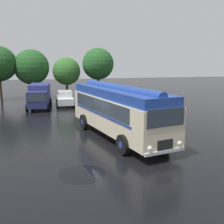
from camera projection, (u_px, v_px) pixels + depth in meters
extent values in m
plane|color=black|center=(113.00, 139.00, 16.88)|extent=(120.00, 120.00, 0.00)
cube|color=beige|center=(118.00, 113.00, 17.07)|extent=(4.49, 10.30, 2.10)
cube|color=#1E3D93|center=(118.00, 93.00, 16.82)|extent=(4.25, 10.06, 0.56)
cylinder|color=#1E3D93|center=(118.00, 89.00, 16.77)|extent=(2.53, 9.42, 0.60)
cube|color=#2D3842|center=(132.00, 103.00, 17.78)|extent=(1.67, 7.84, 0.84)
cube|color=#2D3842|center=(98.00, 105.00, 16.68)|extent=(1.67, 7.84, 0.84)
cube|color=#1E3D93|center=(133.00, 111.00, 17.79)|extent=(1.70, 8.03, 0.12)
cube|color=#1E3D93|center=(99.00, 114.00, 16.70)|extent=(1.70, 8.03, 0.12)
cube|color=#2D3842|center=(166.00, 118.00, 12.53)|extent=(2.16, 0.48, 0.88)
cube|color=black|center=(165.00, 145.00, 12.79)|extent=(0.89, 0.24, 0.56)
cube|color=silver|center=(165.00, 152.00, 12.83)|extent=(2.35, 0.58, 0.16)
sphere|color=white|center=(180.00, 143.00, 13.18)|extent=(0.22, 0.22, 0.22)
sphere|color=white|center=(150.00, 149.00, 12.39)|extent=(0.22, 0.22, 0.22)
cylinder|color=black|center=(162.00, 138.00, 15.11)|extent=(0.50, 1.13, 1.10)
cylinder|color=#1E3D93|center=(162.00, 138.00, 15.11)|extent=(0.39, 0.44, 0.39)
cylinder|color=black|center=(123.00, 145.00, 13.98)|extent=(0.50, 1.13, 1.10)
cylinder|color=#1E3D93|center=(123.00, 145.00, 13.98)|extent=(0.39, 0.44, 0.39)
cylinder|color=black|center=(115.00, 118.00, 20.39)|extent=(0.50, 1.13, 1.10)
cylinder|color=#1E3D93|center=(115.00, 118.00, 20.39)|extent=(0.39, 0.44, 0.39)
cylinder|color=black|center=(84.00, 122.00, 19.26)|extent=(0.50, 1.13, 1.10)
cylinder|color=#1E3D93|center=(84.00, 122.00, 19.26)|extent=(0.39, 0.44, 0.39)
cube|color=silver|center=(65.00, 100.00, 29.40)|extent=(1.81, 4.24, 0.70)
cube|color=silver|center=(65.00, 94.00, 29.41)|extent=(1.55, 2.22, 0.64)
cube|color=#2D3842|center=(72.00, 94.00, 29.58)|extent=(0.07, 1.93, 0.50)
cube|color=#2D3842|center=(58.00, 94.00, 29.24)|extent=(0.07, 1.93, 0.50)
cylinder|color=black|center=(74.00, 105.00, 28.41)|extent=(0.22, 0.64, 0.64)
cylinder|color=black|center=(58.00, 105.00, 28.02)|extent=(0.22, 0.64, 0.64)
cylinder|color=black|center=(72.00, 101.00, 30.90)|extent=(0.22, 0.64, 0.64)
cylinder|color=black|center=(57.00, 102.00, 30.51)|extent=(0.22, 0.64, 0.64)
cube|color=black|center=(87.00, 99.00, 29.74)|extent=(1.74, 4.22, 0.70)
cube|color=black|center=(86.00, 93.00, 29.76)|extent=(1.52, 2.20, 0.64)
cube|color=#2D3842|center=(93.00, 93.00, 29.94)|extent=(0.04, 1.93, 0.50)
cube|color=#2D3842|center=(80.00, 94.00, 29.58)|extent=(0.04, 1.93, 0.50)
cylinder|color=black|center=(96.00, 104.00, 28.78)|extent=(0.21, 0.64, 0.64)
cylinder|color=black|center=(80.00, 105.00, 28.36)|extent=(0.21, 0.64, 0.64)
cylinder|color=black|center=(92.00, 101.00, 31.26)|extent=(0.21, 0.64, 0.64)
cylinder|color=black|center=(78.00, 101.00, 30.84)|extent=(0.21, 0.64, 0.64)
cube|color=#4C5156|center=(110.00, 98.00, 31.01)|extent=(2.03, 4.32, 0.70)
cube|color=#4C5156|center=(110.00, 92.00, 31.03)|extent=(1.66, 2.30, 0.64)
cube|color=#2D3842|center=(116.00, 92.00, 31.16)|extent=(0.18, 1.93, 0.50)
cube|color=#2D3842|center=(104.00, 92.00, 30.90)|extent=(0.18, 1.93, 0.50)
cylinder|color=black|center=(120.00, 102.00, 29.97)|extent=(0.25, 0.65, 0.64)
cylinder|color=black|center=(104.00, 103.00, 29.67)|extent=(0.25, 0.65, 0.64)
cylinder|color=black|center=(115.00, 99.00, 32.49)|extent=(0.25, 0.65, 0.64)
cylinder|color=black|center=(101.00, 99.00, 32.19)|extent=(0.25, 0.65, 0.64)
cube|color=navy|center=(40.00, 94.00, 28.71)|extent=(2.31, 4.09, 2.10)
cube|color=navy|center=(37.00, 100.00, 25.95)|extent=(2.04, 1.89, 1.60)
cube|color=#2D3842|center=(36.00, 98.00, 25.05)|extent=(1.70, 0.17, 0.72)
cylinder|color=black|center=(49.00, 107.00, 26.34)|extent=(0.30, 0.82, 0.80)
cylinder|color=black|center=(27.00, 108.00, 25.99)|extent=(0.30, 0.82, 0.80)
cylinder|color=black|center=(51.00, 102.00, 29.79)|extent=(0.30, 0.82, 0.80)
cylinder|color=black|center=(32.00, 102.00, 29.44)|extent=(0.30, 0.82, 0.80)
cylinder|color=#4C3823|center=(1.00, 89.00, 33.53)|extent=(0.28, 0.28, 2.97)
cylinder|color=#4C3823|center=(33.00, 89.00, 34.98)|extent=(0.32, 0.32, 2.47)
sphere|color=#235623|center=(31.00, 67.00, 34.41)|extent=(4.59, 4.59, 4.59)
sphere|color=#235623|center=(32.00, 68.00, 34.17)|extent=(2.55, 2.55, 2.55)
cylinder|color=#4C3823|center=(67.00, 90.00, 35.36)|extent=(0.35, 0.35, 2.26)
sphere|color=#336B28|center=(67.00, 71.00, 34.89)|extent=(3.67, 3.67, 3.67)
sphere|color=#336B28|center=(69.00, 70.00, 35.28)|extent=(2.90, 2.90, 2.90)
cylinder|color=#4C3823|center=(98.00, 87.00, 36.09)|extent=(0.38, 0.38, 2.99)
sphere|color=#235623|center=(98.00, 64.00, 35.50)|extent=(4.26, 4.26, 4.26)
sphere|color=#235623|center=(95.00, 65.00, 35.17)|extent=(3.30, 3.30, 3.30)
cylinder|color=black|center=(82.00, 174.00, 11.65)|extent=(2.09, 2.09, 0.01)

